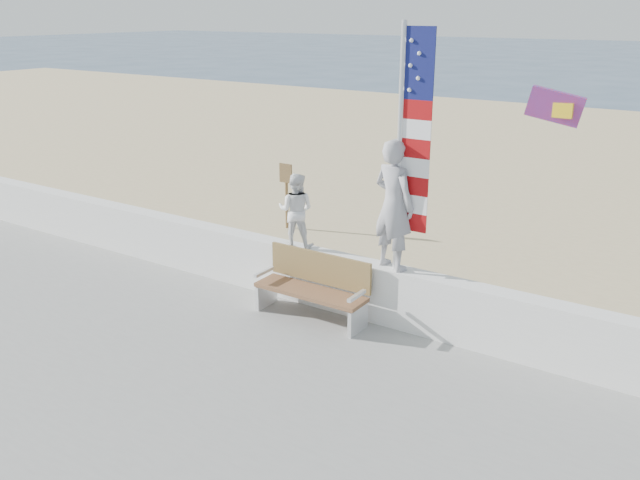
% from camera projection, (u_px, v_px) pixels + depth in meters
% --- Properties ---
extents(ground, '(220.00, 220.00, 0.00)m').
position_uv_depth(ground, '(238.00, 363.00, 9.51)').
color(ground, '#324964').
rests_on(ground, ground).
extents(sand, '(90.00, 40.00, 0.08)m').
position_uv_depth(sand, '(475.00, 210.00, 16.60)').
color(sand, '#CAB687').
rests_on(sand, ground).
extents(seawall, '(30.00, 0.35, 0.90)m').
position_uv_depth(seawall, '(316.00, 277.00, 10.88)').
color(seawall, white).
rests_on(seawall, boardwalk).
extents(adult, '(0.80, 0.64, 1.92)m').
position_uv_depth(adult, '(394.00, 205.00, 9.72)').
color(adult, '#97979D').
rests_on(adult, seawall).
extents(child, '(0.70, 0.62, 1.20)m').
position_uv_depth(child, '(296.00, 210.00, 10.74)').
color(child, white).
rests_on(child, seawall).
extents(bench, '(1.80, 0.57, 1.00)m').
position_uv_depth(bench, '(314.00, 286.00, 10.37)').
color(bench, brown).
rests_on(bench, boardwalk).
extents(flag, '(0.50, 0.08, 3.50)m').
position_uv_depth(flag, '(408.00, 141.00, 9.32)').
color(flag, silver).
rests_on(flag, seawall).
extents(parafoil_kite, '(1.04, 0.47, 0.69)m').
position_uv_depth(parafoil_kite, '(557.00, 107.00, 11.78)').
color(parafoil_kite, '#FE1C2A').
rests_on(parafoil_kite, ground).
extents(sign, '(0.32, 0.07, 1.46)m').
position_uv_depth(sign, '(286.00, 190.00, 14.82)').
color(sign, brown).
rests_on(sign, sand).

